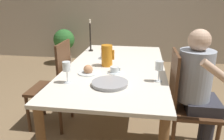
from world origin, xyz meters
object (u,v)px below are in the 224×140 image
Objects in this scene: chair_person_side at (185,102)px; wine_glass_juice at (159,67)px; red_pitcher at (107,55)px; chair_opposite at (55,84)px; teacup_near_person at (115,70)px; wine_glass_water at (67,67)px; potted_plant at (64,42)px; teacup_across at (104,56)px; serving_tray at (110,83)px; person_seated at (198,83)px; bread_plate at (88,71)px; candlestick_tall at (90,38)px.

chair_person_side is 5.46× the size of wine_glass_juice.
chair_opposite is at bearing -178.76° from red_pitcher.
teacup_near_person is at bearing -105.49° from chair_opposite.
wine_glass_juice is at bearing 10.77° from wine_glass_water.
teacup_near_person is 2.97m from potted_plant.
wine_glass_water is at bearing -139.32° from teacup_near_person.
teacup_across is (0.17, 0.79, -0.11)m from wine_glass_water.
serving_tray is (0.70, -0.50, 0.25)m from chair_opposite.
red_pitcher reaches higher than wine_glass_juice.
serving_tray is (0.00, -0.31, -0.01)m from teacup_near_person.
chair_person_side is at bearing 21.36° from wine_glass_juice.
potted_plant is (-1.47, 2.88, -0.27)m from serving_tray.
serving_tray is 3.24m from potted_plant.
red_pitcher reaches higher than wine_glass_water.
serving_tray is 0.39× the size of potted_plant.
serving_tray is (-0.40, -0.14, -0.12)m from wine_glass_juice.
chair_opposite reaches higher than teacup_across.
person_seated is 6.57× the size of wine_glass_juice.
chair_opposite is 5.14× the size of bread_plate.
chair_person_side is 4.48× the size of red_pitcher.
chair_person_side reaches higher than potted_plant.
wine_glass_juice is at bearing -55.70° from potted_plant.
red_pitcher is 0.69m from candlestick_tall.
person_seated is (1.45, -0.24, 0.19)m from chair_opposite.
red_pitcher is 0.29× the size of potted_plant.
red_pitcher is 1.19× the size of wine_glass_water.
wine_glass_water is 0.77m from wine_glass_juice.
bread_plate is (-0.13, -0.26, -0.08)m from red_pitcher.
red_pitcher is 0.63m from wine_glass_juice.
person_seated is 1.16m from wine_glass_water.
serving_tray is at bearing -69.66° from chair_person_side.
chair_opposite is 0.79m from candlestick_tall.
wine_glass_water reaches higher than potted_plant.
chair_opposite reaches higher than potted_plant.
chair_person_side is at bearing -18.98° from red_pitcher.
chair_person_side is 1.46m from candlestick_tall.
candlestick_tall is (-0.83, 0.98, 0.04)m from wine_glass_juice.
person_seated is 3.44m from potted_plant.
teacup_near_person is (0.36, 0.31, -0.11)m from wine_glass_water.
wine_glass_water is at bearing -116.05° from red_pitcher.
person_seated reaches higher than candlestick_tall.
chair_person_side is at bearing 20.34° from serving_tray.
wine_glass_juice is (-0.26, -0.10, 0.37)m from chair_person_side.
chair_person_side is 0.75m from serving_tray.
candlestick_tall reaches higher than teacup_near_person.
teacup_near_person is (-0.40, 0.16, -0.11)m from wine_glass_juice.
wine_glass_juice is at bearing 19.67° from serving_tray.
teacup_near_person is at bearing 13.37° from bread_plate.
person_seated reaches higher than wine_glass_juice.
chair_person_side is 3.28× the size of serving_tray.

